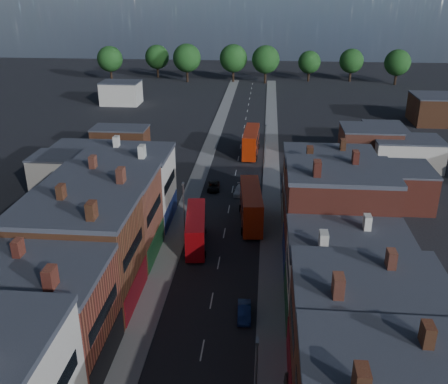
% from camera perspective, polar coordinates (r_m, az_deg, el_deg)
% --- Properties ---
extents(pavement_west, '(3.00, 200.00, 0.12)m').
position_cam_1_polar(pavement_west, '(86.26, -3.23, 0.99)').
color(pavement_west, gray).
rests_on(pavement_west, ground).
extents(pavement_east, '(3.00, 200.00, 0.12)m').
position_cam_1_polar(pavement_east, '(85.46, 5.43, 0.70)').
color(pavement_east, gray).
rests_on(pavement_east, ground).
extents(terrace_west, '(12.00, 80.00, 12.02)m').
position_cam_1_polar(terrace_west, '(43.64, -23.47, -15.98)').
color(terrace_west, maroon).
rests_on(terrace_west, ground).
extents(terrace_east, '(12.00, 80.00, 12.02)m').
position_cam_1_polar(terrace_east, '(40.06, 17.16, -18.88)').
color(terrace_east, maroon).
rests_on(terrace_east, ground).
extents(lamp_post_1, '(0.25, 0.70, 8.12)m').
position_cam_1_polar(lamp_post_1, '(40.00, 3.70, -20.29)').
color(lamp_post_1, slate).
rests_on(lamp_post_1, ground).
extents(lamp_post_2, '(0.25, 0.70, 8.12)m').
position_cam_1_polar(lamp_post_2, '(66.08, -4.61, -1.71)').
color(lamp_post_2, slate).
rests_on(lamp_post_2, ground).
extents(lamp_post_3, '(0.25, 0.70, 8.12)m').
position_cam_1_polar(lamp_post_3, '(93.34, 4.74, 5.67)').
color(lamp_post_3, slate).
rests_on(lamp_post_3, ground).
extents(bus_0, '(3.51, 10.59, 4.49)m').
position_cam_1_polar(bus_0, '(65.32, -3.24, -4.20)').
color(bus_0, '#9F090E').
rests_on(bus_0, ground).
extents(bus_1, '(3.81, 12.07, 5.13)m').
position_cam_1_polar(bus_1, '(71.23, 3.10, -1.51)').
color(bus_1, red).
rests_on(bus_1, ground).
extents(bus_2, '(3.27, 11.80, 5.06)m').
position_cam_1_polar(bus_2, '(100.54, 3.11, 5.79)').
color(bus_2, '#9B2006').
rests_on(bus_2, ground).
extents(car_1, '(1.56, 3.99, 1.29)m').
position_cam_1_polar(car_1, '(52.99, 2.32, -13.52)').
color(car_1, navy).
rests_on(car_1, ground).
extents(car_2, '(2.32, 4.48, 1.21)m').
position_cam_1_polar(car_2, '(83.46, -1.22, 0.65)').
color(car_2, black).
rests_on(car_2, ground).
extents(car_3, '(2.08, 4.37, 1.23)m').
position_cam_1_polar(car_3, '(81.83, 1.83, 0.19)').
color(car_3, silver).
rests_on(car_3, ground).
extents(ped_3, '(0.59, 1.17, 1.94)m').
position_cam_1_polar(ped_3, '(45.10, 7.11, -20.68)').
color(ped_3, '#554F49').
rests_on(ped_3, pavement_east).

